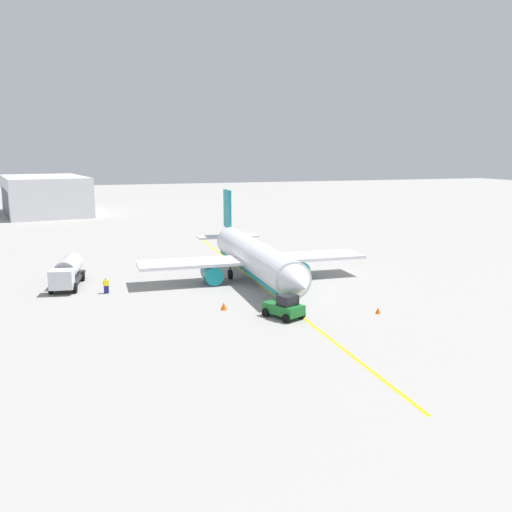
% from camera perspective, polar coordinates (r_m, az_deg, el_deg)
% --- Properties ---
extents(ground_plane, '(400.00, 400.00, 0.00)m').
position_cam_1_polar(ground_plane, '(65.11, 0.00, -2.59)').
color(ground_plane, '#9E9B96').
extents(airplane, '(32.87, 27.05, 9.73)m').
position_cam_1_polar(airplane, '(65.01, -0.12, -0.19)').
color(airplane, white).
rests_on(airplane, ground).
extents(fuel_tanker, '(9.76, 4.03, 3.15)m').
position_cam_1_polar(fuel_tanker, '(65.78, -18.75, -1.51)').
color(fuel_tanker, '#2D2D33').
rests_on(fuel_tanker, ground).
extents(pushback_tug, '(4.11, 3.52, 2.20)m').
position_cam_1_polar(pushback_tug, '(50.88, 2.93, -5.24)').
color(pushback_tug, '#196B28').
rests_on(pushback_tug, ground).
extents(refueling_worker, '(0.50, 0.60, 1.71)m').
position_cam_1_polar(refueling_worker, '(61.55, -15.09, -2.97)').
color(refueling_worker, navy).
rests_on(refueling_worker, ground).
extents(safety_cone_nose, '(0.64, 0.64, 0.71)m').
position_cam_1_polar(safety_cone_nose, '(53.60, -3.32, -5.14)').
color(safety_cone_nose, '#F2590F').
rests_on(safety_cone_nose, ground).
extents(safety_cone_wingtip, '(0.52, 0.52, 0.58)m').
position_cam_1_polar(safety_cone_wingtip, '(53.56, 12.39, -5.47)').
color(safety_cone_wingtip, '#F2590F').
rests_on(safety_cone_wingtip, ground).
extents(distant_hangar, '(32.77, 22.13, 9.04)m').
position_cam_1_polar(distant_hangar, '(144.59, -20.83, 5.85)').
color(distant_hangar, silver).
rests_on(distant_hangar, ground).
extents(taxi_line_marking, '(70.38, 2.52, 0.01)m').
position_cam_1_polar(taxi_line_marking, '(65.11, 0.00, -2.59)').
color(taxi_line_marking, yellow).
rests_on(taxi_line_marking, ground).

